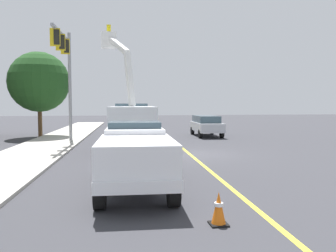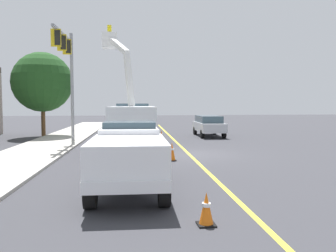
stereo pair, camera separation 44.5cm
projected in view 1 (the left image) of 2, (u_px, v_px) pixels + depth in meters
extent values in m
plane|color=#38383D|center=(190.00, 154.00, 18.31)|extent=(120.00, 120.00, 0.00)
cube|color=#B2ADA3|center=(27.00, 156.00, 17.35)|extent=(60.10, 6.14, 0.12)
cube|color=yellow|center=(190.00, 154.00, 18.31)|extent=(49.96, 2.28, 0.01)
cube|color=silver|center=(132.00, 134.00, 20.51)|extent=(8.30, 2.85, 0.36)
cube|color=silver|center=(131.00, 119.00, 23.06)|extent=(2.72, 2.46, 1.60)
cube|color=#384C56|center=(131.00, 108.00, 23.21)|extent=(1.89, 2.17, 0.64)
cube|color=silver|center=(132.00, 122.00, 19.49)|extent=(5.35, 2.72, 1.80)
cube|color=white|center=(130.00, 79.00, 18.16)|extent=(0.98, 0.59, 2.91)
cube|color=white|center=(117.00, 45.00, 19.53)|extent=(2.81, 1.27, 1.48)
cube|color=white|center=(109.00, 40.00, 20.70)|extent=(0.90, 0.90, 0.90)
cube|color=yellow|center=(109.00, 30.00, 20.66)|extent=(0.36, 0.24, 0.60)
cylinder|color=black|center=(115.00, 136.00, 23.25)|extent=(1.05, 0.38, 1.04)
cylinder|color=black|center=(148.00, 135.00, 23.51)|extent=(1.05, 0.38, 1.04)
cylinder|color=black|center=(112.00, 143.00, 18.94)|extent=(1.05, 0.38, 1.04)
cylinder|color=black|center=(153.00, 142.00, 19.20)|extent=(1.05, 0.38, 1.04)
cylinder|color=black|center=(111.00, 146.00, 17.64)|extent=(1.05, 0.38, 1.04)
cylinder|color=black|center=(154.00, 145.00, 17.90)|extent=(1.05, 0.38, 1.04)
cube|color=white|center=(136.00, 166.00, 10.68)|extent=(5.68, 2.34, 0.30)
cube|color=white|center=(135.00, 144.00, 11.86)|extent=(2.10, 2.02, 1.10)
cube|color=#384C56|center=(134.00, 130.00, 12.03)|extent=(1.42, 1.82, 0.56)
cube|color=white|center=(136.00, 159.00, 9.65)|extent=(3.45, 2.24, 1.10)
cylinder|color=black|center=(108.00, 167.00, 12.42)|extent=(0.85, 0.34, 0.84)
cylinder|color=black|center=(160.00, 166.00, 12.64)|extent=(0.85, 0.34, 0.84)
cylinder|color=black|center=(100.00, 193.00, 8.76)|extent=(0.85, 0.34, 0.84)
cylinder|color=black|center=(173.00, 191.00, 8.98)|extent=(0.85, 0.34, 0.84)
cube|color=silver|center=(206.00, 127.00, 28.31)|extent=(4.88, 2.10, 0.70)
cube|color=#384C56|center=(206.00, 119.00, 28.42)|extent=(3.52, 1.82, 0.60)
cylinder|color=black|center=(222.00, 134.00, 26.82)|extent=(0.69, 0.27, 0.68)
cylinder|color=black|center=(200.00, 134.00, 26.62)|extent=(0.69, 0.27, 0.68)
cylinder|color=black|center=(212.00, 130.00, 30.05)|extent=(0.69, 0.27, 0.68)
cylinder|color=black|center=(192.00, 131.00, 29.86)|extent=(0.69, 0.27, 0.68)
cube|color=black|center=(218.00, 224.00, 7.65)|extent=(0.40, 0.40, 0.04)
cone|color=orange|center=(219.00, 208.00, 7.63)|extent=(0.32, 0.32, 0.71)
cylinder|color=white|center=(219.00, 204.00, 7.62)|extent=(0.20, 0.20, 0.08)
cube|color=black|center=(174.00, 160.00, 16.24)|extent=(0.40, 0.40, 0.04)
cone|color=orange|center=(174.00, 151.00, 16.21)|extent=(0.32, 0.32, 0.85)
cylinder|color=white|center=(174.00, 149.00, 16.21)|extent=(0.20, 0.20, 0.08)
cube|color=black|center=(160.00, 140.00, 25.04)|extent=(0.40, 0.40, 0.04)
cone|color=orange|center=(160.00, 135.00, 25.01)|extent=(0.32, 0.32, 0.71)
cylinder|color=white|center=(160.00, 134.00, 25.01)|extent=(0.20, 0.20, 0.08)
cylinder|color=gray|center=(70.00, 88.00, 24.33)|extent=(0.22, 0.22, 7.63)
cube|color=gray|center=(62.00, 34.00, 21.39)|extent=(5.52, 0.39, 0.16)
cube|color=gold|center=(65.00, 46.00, 22.60)|extent=(0.14, 0.56, 1.00)
cube|color=black|center=(67.00, 46.00, 22.61)|extent=(0.21, 0.33, 0.84)
cube|color=gold|center=(61.00, 42.00, 21.03)|extent=(0.14, 0.56, 1.00)
cube|color=black|center=(62.00, 42.00, 21.04)|extent=(0.21, 0.33, 0.84)
cube|color=gold|center=(55.00, 37.00, 19.47)|extent=(0.14, 0.56, 1.00)
cube|color=black|center=(57.00, 37.00, 19.48)|extent=(0.21, 0.33, 0.84)
cylinder|color=brown|center=(40.00, 120.00, 27.41)|extent=(0.32, 0.32, 2.73)
sphere|color=#1E471C|center=(39.00, 82.00, 27.21)|extent=(4.74, 4.74, 4.74)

